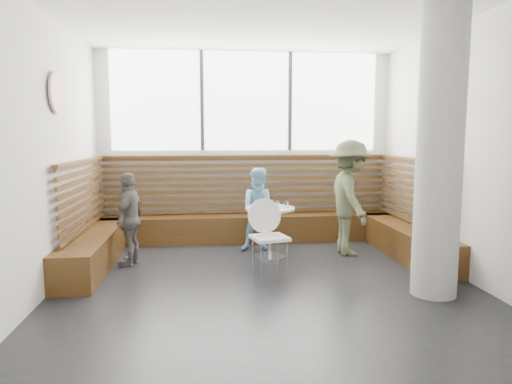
{
  "coord_description": "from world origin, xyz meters",
  "views": [
    {
      "loc": [
        -0.71,
        -5.36,
        1.79
      ],
      "look_at": [
        0.0,
        1.0,
        1.0
      ],
      "focal_mm": 32.0,
      "sensor_mm": 36.0,
      "label": 1
    }
  ],
  "objects": [
    {
      "name": "child_back",
      "position": [
        0.14,
        1.58,
        0.65
      ],
      "size": [
        0.67,
        0.54,
        1.3
      ],
      "primitive_type": "imported",
      "rotation": [
        0.0,
        0.0,
        -0.08
      ],
      "color": "#7FBADD",
      "rests_on": "ground"
    },
    {
      "name": "child_left",
      "position": [
        -1.76,
        1.02,
        0.65
      ],
      "size": [
        0.47,
        0.81,
        1.29
      ],
      "primitive_type": "imported",
      "rotation": [
        0.0,
        0.0,
        -1.79
      ],
      "color": "#605C57",
      "rests_on": "ground"
    },
    {
      "name": "concrete_column",
      "position": [
        1.85,
        -0.6,
        1.6
      ],
      "size": [
        0.5,
        0.5,
        3.2
      ],
      "primitive_type": "cylinder",
      "color": "gray",
      "rests_on": "ground"
    },
    {
      "name": "glass_right",
      "position": [
        0.47,
        1.19,
        0.8
      ],
      "size": [
        0.07,
        0.07,
        0.11
      ],
      "primitive_type": "cylinder",
      "color": "white",
      "rests_on": "cafe_table"
    },
    {
      "name": "booth",
      "position": [
        0.0,
        1.77,
        0.41
      ],
      "size": [
        5.0,
        2.5,
        1.44
      ],
      "color": "#3F270F",
      "rests_on": "ground"
    },
    {
      "name": "glass_left",
      "position": [
        0.06,
        1.11,
        0.81
      ],
      "size": [
        0.08,
        0.08,
        0.12
      ],
      "primitive_type": "cylinder",
      "color": "white",
      "rests_on": "cafe_table"
    },
    {
      "name": "cafe_table",
      "position": [
        0.23,
        1.17,
        0.53
      ],
      "size": [
        0.73,
        0.73,
        0.75
      ],
      "color": "silver",
      "rests_on": "ground"
    },
    {
      "name": "cafe_chair",
      "position": [
        0.11,
        0.47,
        0.57
      ],
      "size": [
        0.46,
        0.45,
        0.96
      ],
      "rotation": [
        0.0,
        0.0,
        0.24
      ],
      "color": "white",
      "rests_on": "ground"
    },
    {
      "name": "glass_mid",
      "position": [
        0.31,
        1.12,
        0.8
      ],
      "size": [
        0.07,
        0.07,
        0.12
      ],
      "primitive_type": "cylinder",
      "color": "white",
      "rests_on": "cafe_table"
    },
    {
      "name": "wall_art",
      "position": [
        -2.46,
        0.4,
        2.3
      ],
      "size": [
        0.03,
        0.5,
        0.5
      ],
      "primitive_type": "cylinder",
      "rotation": [
        0.0,
        1.57,
        0.0
      ],
      "color": "white",
      "rests_on": "room"
    },
    {
      "name": "menu_card",
      "position": [
        0.28,
        0.96,
        0.75
      ],
      "size": [
        0.22,
        0.18,
        0.0
      ],
      "primitive_type": "cube",
      "rotation": [
        0.0,
        0.0,
        0.26
      ],
      "color": "#A5C64C",
      "rests_on": "cafe_table"
    },
    {
      "name": "room",
      "position": [
        0.0,
        0.0,
        1.6
      ],
      "size": [
        5.0,
        5.0,
        3.2
      ],
      "color": "silver",
      "rests_on": "ground"
    },
    {
      "name": "adult_man",
      "position": [
        1.45,
        1.23,
        0.87
      ],
      "size": [
        0.65,
        1.12,
        1.73
      ],
      "primitive_type": "imported",
      "rotation": [
        0.0,
        0.0,
        1.57
      ],
      "color": "#4E573A",
      "rests_on": "ground"
    },
    {
      "name": "plate_far",
      "position": [
        0.32,
        1.34,
        0.75
      ],
      "size": [
        0.21,
        0.21,
        0.01
      ],
      "primitive_type": "cylinder",
      "color": "white",
      "rests_on": "cafe_table"
    },
    {
      "name": "plate_near",
      "position": [
        0.1,
        1.3,
        0.75
      ],
      "size": [
        0.2,
        0.2,
        0.01
      ],
      "primitive_type": "cylinder",
      "color": "white",
      "rests_on": "cafe_table"
    }
  ]
}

